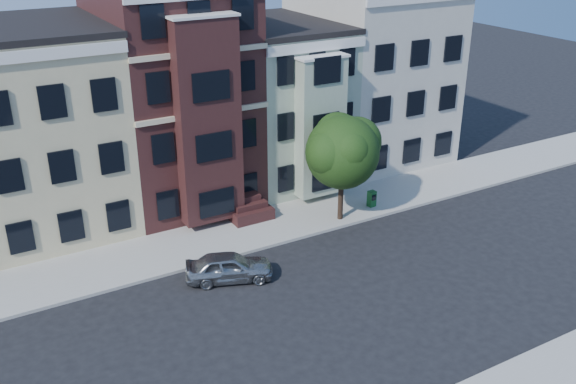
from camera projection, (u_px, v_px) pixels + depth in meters
ground at (309, 319)px, 25.97m from camera, size 120.00×120.00×0.00m
far_sidewalk at (226, 237)px, 32.28m from camera, size 60.00×4.00×0.15m
house_yellow at (41, 130)px, 32.23m from camera, size 7.00×9.00×10.00m
house_brown at (172, 93)px, 35.03m from camera, size 7.00×9.00×12.00m
house_green at (276, 103)px, 38.60m from camera, size 6.00×9.00×9.00m
house_cream at (370, 73)px, 41.39m from camera, size 8.00×9.00×11.00m
street_tree at (342, 157)px, 32.62m from camera, size 7.21×7.21×6.97m
parked_car at (229, 267)px, 28.43m from camera, size 4.17×2.84×1.32m
newspaper_box at (372, 199)px, 35.27m from camera, size 0.43×0.39×0.89m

